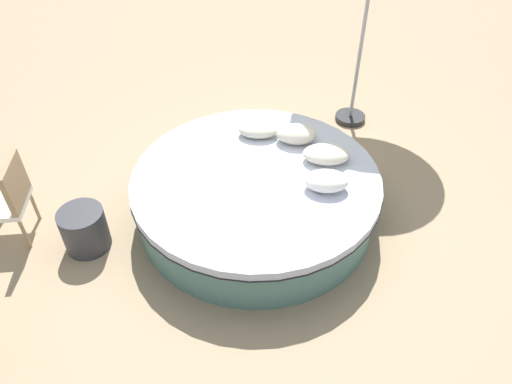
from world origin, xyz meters
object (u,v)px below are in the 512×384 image
Objects in this scene: throw_pillow_2 at (296,134)px; throw_pillow_1 at (326,154)px; round_bed at (256,195)px; patio_chair at (9,196)px; side_table at (85,229)px; throw_pillow_0 at (326,181)px; throw_pillow_3 at (258,129)px.

throw_pillow_1 is at bearing 132.25° from throw_pillow_2.
patio_chair is (2.60, 0.42, 0.26)m from round_bed.
side_table is (2.26, 1.23, -0.46)m from throw_pillow_2.
throw_pillow_2 reaches higher than round_bed.
throw_pillow_0 reaches higher than throw_pillow_1.
throw_pillow_3 is at bearing -30.75° from throw_pillow_1.
side_table is at bearing 18.47° from throw_pillow_1.
patio_chair is at bearing -10.66° from side_table.
round_bed is 0.90m from throw_pillow_2.
throw_pillow_1 is 2.77m from side_table.
throw_pillow_2 is at bearing -79.09° from patio_chair.
throw_pillow_1 is at bearing -93.75° from throw_pillow_0.
side_table is (1.80, 1.34, -0.44)m from throw_pillow_3.
throw_pillow_2 is at bearing 166.96° from throw_pillow_3.
patio_chair reaches higher than throw_pillow_2.
round_bed is at bearing -13.49° from throw_pillow_0.
throw_pillow_0 is (-0.75, 0.18, 0.40)m from round_bed.
throw_pillow_2 is at bearing -47.75° from throw_pillow_1.
throw_pillow_1 is (-0.78, -0.30, 0.38)m from round_bed.
throw_pillow_2 is 2.62m from side_table.
round_bed reaches higher than side_table.
round_bed is 0.87m from throw_pillow_0.
throw_pillow_3 reaches higher than side_table.
round_bed is 1.90m from side_table.
throw_pillow_0 is at bearing 109.43° from throw_pillow_2.
patio_chair is 0.86m from side_table.
throw_pillow_0 is 3.36m from patio_chair.
patio_chair is at bearing 24.69° from throw_pillow_3.
patio_chair reaches higher than throw_pillow_1.
side_table is (2.60, 0.87, -0.45)m from throw_pillow_1.
throw_pillow_0 is 0.96× the size of throw_pillow_3.
patio_chair reaches higher than throw_pillow_3.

